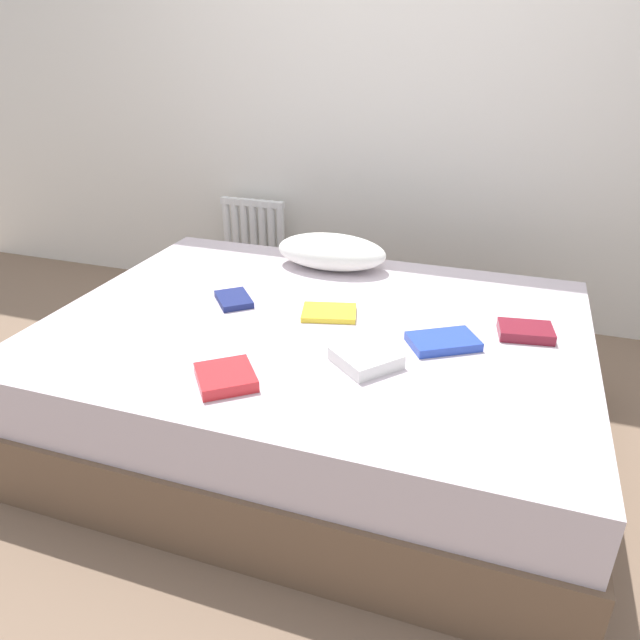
{
  "coord_description": "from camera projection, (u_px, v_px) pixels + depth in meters",
  "views": [
    {
      "loc": [
        0.65,
        -1.86,
        1.47
      ],
      "look_at": [
        0.0,
        0.05,
        0.48
      ],
      "focal_mm": 32.93,
      "sensor_mm": 36.0,
      "label": 1
    }
  ],
  "objects": [
    {
      "name": "ground_plane",
      "position": [
        316.0,
        430.0,
        2.41
      ],
      "size": [
        8.0,
        8.0,
        0.0
      ],
      "primitive_type": "plane",
      "color": "#7F6651"
    },
    {
      "name": "back_wall",
      "position": [
        404.0,
        48.0,
        2.94
      ],
      "size": [
        6.0,
        0.1,
        2.8
      ],
      "primitive_type": "cube",
      "color": "silver",
      "rests_on": "ground"
    },
    {
      "name": "bed",
      "position": [
        316.0,
        378.0,
        2.3
      ],
      "size": [
        2.0,
        1.5,
        0.5
      ],
      "color": "brown",
      "rests_on": "ground"
    },
    {
      "name": "radiator",
      "position": [
        254.0,
        238.0,
        3.51
      ],
      "size": [
        0.39,
        0.04,
        0.46
      ],
      "color": "white",
      "rests_on": "ground"
    },
    {
      "name": "pillow",
      "position": [
        331.0,
        252.0,
        2.66
      ],
      "size": [
        0.51,
        0.27,
        0.15
      ],
      "primitive_type": "ellipsoid",
      "color": "white",
      "rests_on": "bed"
    },
    {
      "name": "textbook_navy",
      "position": [
        234.0,
        299.0,
        2.34
      ],
      "size": [
        0.21,
        0.21,
        0.03
      ],
      "primitive_type": "cube",
      "rotation": [
        0.0,
        0.0,
        -0.88
      ],
      "color": "navy",
      "rests_on": "bed"
    },
    {
      "name": "textbook_blue",
      "position": [
        443.0,
        342.0,
        2.01
      ],
      "size": [
        0.27,
        0.24,
        0.03
      ],
      "primitive_type": "cube",
      "rotation": [
        0.0,
        0.0,
        0.55
      ],
      "color": "#2847B7",
      "rests_on": "bed"
    },
    {
      "name": "textbook_maroon",
      "position": [
        526.0,
        331.0,
        2.07
      ],
      "size": [
        0.2,
        0.16,
        0.04
      ],
      "primitive_type": "cube",
      "rotation": [
        0.0,
        0.0,
        0.15
      ],
      "color": "maroon",
      "rests_on": "bed"
    },
    {
      "name": "textbook_yellow",
      "position": [
        329.0,
        313.0,
        2.23
      ],
      "size": [
        0.23,
        0.2,
        0.02
      ],
      "primitive_type": "cube",
      "rotation": [
        0.0,
        0.0,
        0.25
      ],
      "color": "yellow",
      "rests_on": "bed"
    },
    {
      "name": "textbook_red",
      "position": [
        226.0,
        377.0,
        1.8
      ],
      "size": [
        0.24,
        0.24,
        0.04
      ],
      "primitive_type": "cube",
      "rotation": [
        0.0,
        0.0,
        -0.91
      ],
      "color": "red",
      "rests_on": "bed"
    },
    {
      "name": "textbook_white",
      "position": [
        366.0,
        358.0,
        1.9
      ],
      "size": [
        0.26,
        0.26,
        0.05
      ],
      "primitive_type": "cube",
      "rotation": [
        0.0,
        0.0,
        0.87
      ],
      "color": "white",
      "rests_on": "bed"
    }
  ]
}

